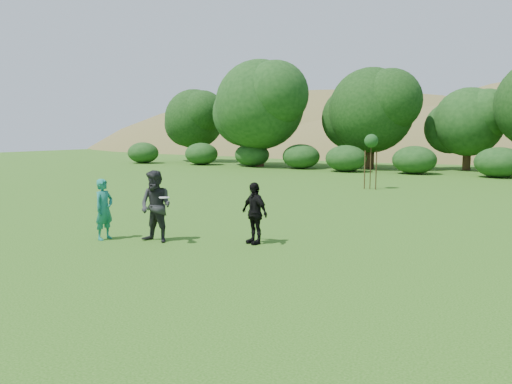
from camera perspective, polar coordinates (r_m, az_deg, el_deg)
ground at (r=13.20m, az=-6.38°, el=-6.12°), size 120.00×120.00×0.00m
player_teal at (r=14.37m, az=-16.97°, el=-1.90°), size 0.42×0.62×1.68m
player_grey at (r=13.66m, az=-11.37°, el=-1.63°), size 0.97×0.77×1.94m
player_black at (r=13.22m, az=-0.20°, el=-2.42°), size 1.04×0.73×1.65m
frisbee at (r=13.21m, az=-10.46°, el=-0.63°), size 0.27×0.27×0.04m
sapling at (r=26.41m, az=13.02°, el=5.54°), size 0.70×0.70×2.85m
hillside at (r=80.71m, az=22.92°, el=-4.31°), size 150.00×72.00×52.00m
tree_row at (r=39.42m, az=23.16°, el=9.13°), size 53.92×10.38×9.62m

